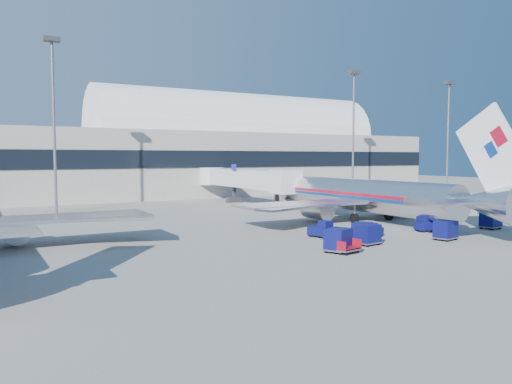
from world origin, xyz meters
TOP-DOWN VIEW (x-y plane):
  - ground at (0.00, 0.00)m, footprint 260.00×260.00m
  - terminal at (-13.60, 55.96)m, footprint 170.00×28.15m
  - airliner_main at (10.00, 4.51)m, footprint 32.00×37.26m
  - jetbridge_near at (7.60, 30.81)m, footprint 4.40×27.50m
  - mast_west at (-20.00, 30.00)m, footprint 2.00×1.20m
  - mast_east at (30.00, 30.00)m, footprint 2.00×1.20m
  - mast_far_east at (55.00, 30.00)m, footprint 2.00×1.20m
  - barrier_near at (18.00, 2.00)m, footprint 3.00×0.55m
  - barrier_mid at (21.30, 2.00)m, footprint 3.00×0.55m
  - barrier_far at (24.60, 2.00)m, footprint 3.00×0.55m
  - tug_lead at (2.41, -4.83)m, footprint 2.28×1.71m
  - tug_right at (9.50, -4.84)m, footprint 2.72×1.86m
  - tug_left at (-1.88, -2.70)m, footprint 1.63×2.61m
  - cart_train_a at (-0.50, -6.51)m, footprint 2.45×2.32m
  - cart_train_b at (-0.90, -7.68)m, footprint 2.16×1.77m
  - cart_train_c at (-5.11, -8.96)m, footprint 2.56×2.30m
  - cart_solo_near at (6.77, -9.25)m, footprint 2.18×1.81m
  - cart_solo_far at (16.55, -6.84)m, footprint 2.20×1.78m
  - cart_open_red at (-4.85, -9.67)m, footprint 2.21×1.76m

SIDE VIEW (x-z plane):
  - ground at x=0.00m, z-range 0.00..0.00m
  - cart_open_red at x=-4.85m, z-range 0.11..0.64m
  - barrier_near at x=18.00m, z-range 0.00..0.90m
  - barrier_mid at x=21.30m, z-range 0.00..0.90m
  - barrier_far at x=24.60m, z-range 0.00..0.90m
  - tug_lead at x=2.41m, z-range -0.06..1.28m
  - tug_left at x=-1.88m, z-range -0.07..1.52m
  - tug_right at x=9.50m, z-range -0.07..1.54m
  - cart_solo_near at x=6.77m, z-range 0.06..1.78m
  - cart_train_a at x=-0.50m, z-range 0.06..1.78m
  - cart_train_b at x=-0.90m, z-range 0.06..1.79m
  - cart_solo_far at x=16.55m, z-range 0.06..1.85m
  - cart_train_c at x=-5.11m, z-range 0.06..1.91m
  - airliner_main at x=10.00m, z-range -3.11..8.96m
  - jetbridge_near at x=7.60m, z-range 0.80..7.05m
  - terminal at x=-13.60m, z-range -2.98..18.02m
  - mast_west at x=-20.00m, z-range 3.49..26.09m
  - mast_east at x=30.00m, z-range 3.49..26.09m
  - mast_far_east at x=55.00m, z-range 3.49..26.09m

